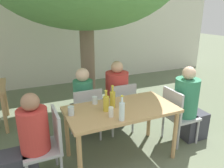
{
  "coord_description": "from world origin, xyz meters",
  "views": [
    {
      "loc": [
        -1.19,
        -2.4,
        2.01
      ],
      "look_at": [
        0.0,
        0.3,
        1.02
      ],
      "focal_mm": 35.0,
      "sensor_mm": 36.0,
      "label": 1
    }
  ],
  "objects": [
    {
      "name": "person_seated_1",
      "position": [
        1.2,
        -0.0,
        0.56
      ],
      "size": [
        0.58,
        0.37,
        1.23
      ],
      "rotation": [
        0.0,
        0.0,
        1.57
      ],
      "color": "#383842",
      "rests_on": "ground_plane"
    },
    {
      "name": "drinking_glass_2",
      "position": [
        -0.22,
        -0.17,
        0.83
      ],
      "size": [
        0.06,
        0.06,
        0.13
      ],
      "color": "silver",
      "rests_on": "dining_table_front"
    },
    {
      "name": "dining_table_front",
      "position": [
        0.0,
        0.0,
        0.68
      ],
      "size": [
        1.49,
        0.77,
        0.77
      ],
      "color": "tan",
      "rests_on": "ground_plane"
    },
    {
      "name": "water_bottle_0",
      "position": [
        -0.14,
        -0.31,
        0.89
      ],
      "size": [
        0.07,
        0.07,
        0.32
      ],
      "color": "silver",
      "rests_on": "dining_table_front"
    },
    {
      "name": "drinking_glass_0",
      "position": [
        -0.66,
        0.07,
        0.83
      ],
      "size": [
        0.08,
        0.08,
        0.11
      ],
      "color": "silver",
      "rests_on": "dining_table_front"
    },
    {
      "name": "person_seated_3",
      "position": [
        0.3,
        0.84,
        0.56
      ],
      "size": [
        0.39,
        0.59,
        1.23
      ],
      "rotation": [
        0.0,
        0.0,
        3.14
      ],
      "color": "#383842",
      "rests_on": "ground_plane"
    },
    {
      "name": "patio_chair_0",
      "position": [
        -0.98,
        0.0,
        0.5
      ],
      "size": [
        0.44,
        0.44,
        0.89
      ],
      "rotation": [
        0.0,
        0.0,
        -1.57
      ],
      "color": "#B2B2B7",
      "rests_on": "ground_plane"
    },
    {
      "name": "drinking_glass_1",
      "position": [
        -0.27,
        0.28,
        0.82
      ],
      "size": [
        0.08,
        0.08,
        0.1
      ],
      "color": "silver",
      "rests_on": "dining_table_front"
    },
    {
      "name": "patio_chair_2",
      "position": [
        -0.3,
        0.62,
        0.5
      ],
      "size": [
        0.44,
        0.44,
        0.89
      ],
      "rotation": [
        0.0,
        0.0,
        3.14
      ],
      "color": "#B2B2B7",
      "rests_on": "ground_plane"
    },
    {
      "name": "ground_plane",
      "position": [
        0.0,
        0.0,
        0.0
      ],
      "size": [
        30.0,
        30.0,
        0.0
      ],
      "primitive_type": "plane",
      "color": "#667056"
    },
    {
      "name": "person_seated_2",
      "position": [
        -0.3,
        0.86,
        0.52
      ],
      "size": [
        0.32,
        0.56,
        1.18
      ],
      "rotation": [
        0.0,
        0.0,
        3.14
      ],
      "color": "#383842",
      "rests_on": "ground_plane"
    },
    {
      "name": "patio_chair_1",
      "position": [
        0.98,
        0.0,
        0.5
      ],
      "size": [
        0.44,
        0.44,
        0.89
      ],
      "rotation": [
        0.0,
        0.0,
        1.57
      ],
      "color": "#B2B2B7",
      "rests_on": "ground_plane"
    },
    {
      "name": "patio_chair_3",
      "position": [
        0.3,
        0.62,
        0.5
      ],
      "size": [
        0.44,
        0.44,
        0.89
      ],
      "rotation": [
        0.0,
        0.0,
        3.14
      ],
      "color": "#B2B2B7",
      "rests_on": "ground_plane"
    },
    {
      "name": "person_seated_0",
      "position": [
        -1.21,
        -0.0,
        0.52
      ],
      "size": [
        0.57,
        0.34,
        1.16
      ],
      "rotation": [
        0.0,
        0.0,
        -1.57
      ],
      "color": "#383842",
      "rests_on": "ground_plane"
    },
    {
      "name": "oil_cruet_1",
      "position": [
        -0.1,
        0.07,
        0.89
      ],
      "size": [
        0.08,
        0.08,
        0.31
      ],
      "color": "gold",
      "rests_on": "dining_table_front"
    },
    {
      "name": "oil_cruet_2",
      "position": [
        -0.22,
        0.0,
        0.88
      ],
      "size": [
        0.08,
        0.08,
        0.29
      ],
      "color": "gold",
      "rests_on": "dining_table_front"
    },
    {
      "name": "cafe_building_wall",
      "position": [
        0.0,
        3.72,
        1.4
      ],
      "size": [
        10.0,
        0.08,
        2.8
      ],
      "color": "silver",
      "rests_on": "ground_plane"
    }
  ]
}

